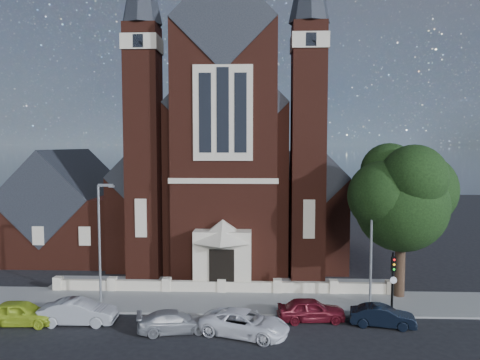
% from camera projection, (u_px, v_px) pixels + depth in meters
% --- Properties ---
extents(ground, '(120.00, 120.00, 0.00)m').
position_uv_depth(ground, '(229.00, 263.00, 42.19)').
color(ground, black).
rests_on(ground, ground).
extents(pavement_strip, '(60.00, 5.00, 0.12)m').
position_uv_depth(pavement_strip, '(220.00, 302.00, 31.73)').
color(pavement_strip, gray).
rests_on(pavement_strip, ground).
extents(forecourt_paving, '(26.00, 3.00, 0.14)m').
position_uv_depth(forecourt_paving, '(224.00, 285.00, 35.72)').
color(forecourt_paving, gray).
rests_on(forecourt_paving, ground).
extents(forecourt_wall, '(24.00, 0.40, 0.90)m').
position_uv_depth(forecourt_wall, '(222.00, 293.00, 33.72)').
color(forecourt_wall, beige).
rests_on(forecourt_wall, ground).
extents(church, '(20.01, 34.90, 29.20)m').
position_uv_depth(church, '(234.00, 168.00, 49.49)').
color(church, '#431B12').
rests_on(church, ground).
extents(parish_hall, '(12.00, 12.20, 10.24)m').
position_uv_depth(parish_hall, '(67.00, 213.00, 45.51)').
color(parish_hall, '#431B12').
rests_on(parish_hall, ground).
extents(street_tree, '(6.40, 6.60, 10.70)m').
position_uv_depth(street_tree, '(404.00, 199.00, 31.91)').
color(street_tree, black).
rests_on(street_tree, ground).
extents(street_lamp_left, '(1.16, 0.22, 8.09)m').
position_uv_depth(street_lamp_left, '(101.00, 236.00, 31.20)').
color(street_lamp_left, gray).
rests_on(street_lamp_left, ground).
extents(street_lamp_right, '(1.16, 0.22, 8.09)m').
position_uv_depth(street_lamp_right, '(373.00, 238.00, 30.49)').
color(street_lamp_right, gray).
rests_on(street_lamp_right, ground).
extents(traffic_signal, '(0.28, 0.42, 4.00)m').
position_uv_depth(traffic_signal, '(393.00, 275.00, 29.04)').
color(traffic_signal, black).
rests_on(traffic_signal, ground).
extents(car_lime_van, '(4.35, 1.93, 1.45)m').
position_uv_depth(car_lime_van, '(20.00, 313.00, 27.68)').
color(car_lime_van, '#A9C226').
rests_on(car_lime_van, ground).
extents(car_silver_a, '(4.51, 1.72, 1.47)m').
position_uv_depth(car_silver_a, '(78.00, 312.00, 27.80)').
color(car_silver_a, '#96989D').
rests_on(car_silver_a, ground).
extents(car_silver_b, '(4.49, 2.62, 1.22)m').
position_uv_depth(car_silver_b, '(175.00, 322.00, 26.62)').
color(car_silver_b, gray).
rests_on(car_silver_b, ground).
extents(car_white_suv, '(5.49, 3.81, 1.39)m').
position_uv_depth(car_white_suv, '(245.00, 323.00, 26.16)').
color(car_white_suv, white).
rests_on(car_white_suv, ground).
extents(car_dark_red, '(4.22, 1.97, 1.40)m').
position_uv_depth(car_dark_red, '(311.00, 310.00, 28.30)').
color(car_dark_red, maroon).
rests_on(car_dark_red, ground).
extents(car_navy, '(3.93, 1.98, 1.23)m').
position_uv_depth(car_navy, '(383.00, 316.00, 27.45)').
color(car_navy, black).
rests_on(car_navy, ground).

